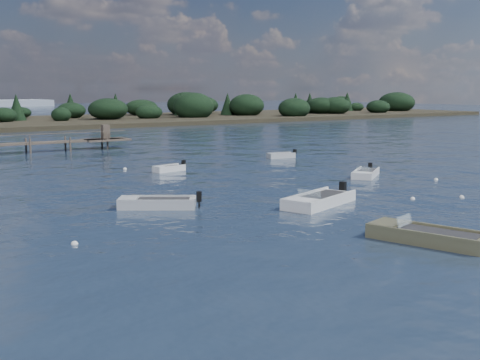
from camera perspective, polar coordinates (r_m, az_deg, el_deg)
ground at (r=80.56m, az=-18.36°, el=3.41°), size 400.00×400.00×0.00m
tender_far_white at (r=49.88m, az=-6.73°, el=0.99°), size 3.06×1.50×1.03m
dinghy_near_olive at (r=28.03m, az=17.34°, el=-5.31°), size 3.32×5.66×1.36m
dinghy_mid_white_a at (r=35.49m, az=7.51°, el=-2.10°), size 5.87×3.70×1.36m
dinghy_mid_white_b at (r=47.63m, az=11.83°, el=0.50°), size 4.23×3.63×1.10m
tender_far_grey_b at (r=59.29m, az=3.91°, el=2.24°), size 3.10×1.55×1.04m
dinghy_mid_grey at (r=34.75m, az=-7.86°, el=-2.36°), size 4.53×3.76×1.19m
buoy_b at (r=40.09m, az=20.28°, el=-1.58°), size 0.32×0.32×0.32m
buoy_c at (r=27.45m, az=-15.42°, el=-5.90°), size 0.32×0.32×0.32m
buoy_d at (r=47.16m, az=18.08°, el=-0.00°), size 0.32×0.32×0.32m
buoy_e at (r=51.79m, az=-10.86°, el=1.01°), size 0.32×0.32×0.32m
buoy_extra_a at (r=38.56m, az=16.05°, el=-1.77°), size 0.32×0.32×0.32m
far_headland at (r=126.30m, az=-12.33°, el=6.29°), size 190.00×40.00×5.80m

